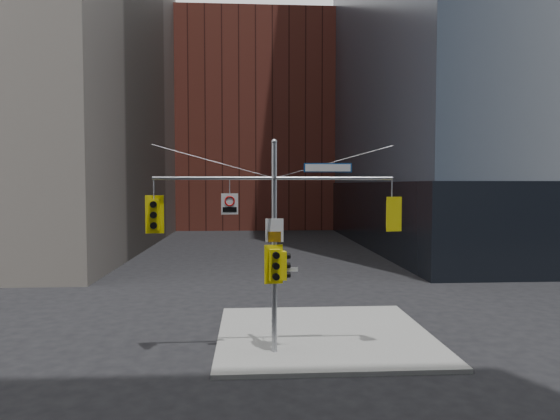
{
  "coord_description": "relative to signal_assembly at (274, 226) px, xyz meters",
  "views": [
    {
      "loc": [
        -0.83,
        -14.57,
        5.79
      ],
      "look_at": [
        0.19,
        2.0,
        4.94
      ],
      "focal_mm": 32.0,
      "sensor_mm": 36.0,
      "label": 1
    }
  ],
  "objects": [
    {
      "name": "regulatory_sign_arm",
      "position": [
        -1.48,
        -0.02,
        0.75
      ],
      "size": [
        0.56,
        0.11,
        0.7
      ],
      "rotation": [
        0.0,
        0.0,
        0.13
      ],
      "color": "silver",
      "rests_on": "ground"
    },
    {
      "name": "traffic_light_pole_front",
      "position": [
        -0.0,
        -0.27,
        -1.28
      ],
      "size": [
        0.62,
        0.55,
        1.31
      ],
      "rotation": [
        0.0,
        0.0,
        0.17
      ],
      "color": "#D7C60B",
      "rests_on": "ground"
    },
    {
      "name": "signal_assembly",
      "position": [
        0.0,
        0.0,
        0.0
      ],
      "size": [
        8.0,
        0.8,
        7.3
      ],
      "color": "gray",
      "rests_on": "ground"
    },
    {
      "name": "traffic_light_west_arm",
      "position": [
        -3.96,
        0.01,
        0.38
      ],
      "size": [
        0.61,
        0.5,
        1.27
      ],
      "rotation": [
        0.0,
        0.0,
        0.09
      ],
      "color": "#D7C60B",
      "rests_on": "ground"
    },
    {
      "name": "street_sign_blade",
      "position": [
        1.8,
        0.0,
        1.93
      ],
      "size": [
        1.62,
        0.05,
        0.31
      ],
      "rotation": [
        0.0,
        0.0,
        0.0
      ],
      "color": "navy",
      "rests_on": "ground"
    },
    {
      "name": "sidewalk_corner",
      "position": [
        2.0,
        2.01,
        -4.34
      ],
      "size": [
        8.0,
        8.0,
        0.15
      ],
      "primitive_type": "cube",
      "color": "gray",
      "rests_on": "ground"
    },
    {
      "name": "podium_ne",
      "position": [
        28.0,
        30.01,
        -1.42
      ],
      "size": [
        36.4,
        36.4,
        6.0
      ],
      "primitive_type": "cube",
      "color": "black",
      "rests_on": "ground"
    },
    {
      "name": "street_blade_ns",
      "position": [
        0.0,
        0.46,
        -1.55
      ],
      "size": [
        0.08,
        0.74,
        0.15
      ],
      "rotation": [
        0.0,
        0.0,
        0.08
      ],
      "color": "#145926",
      "rests_on": "ground"
    },
    {
      "name": "brick_midrise",
      "position": [
        0.0,
        56.01,
        9.58
      ],
      "size": [
        26.0,
        20.0,
        28.0
      ],
      "primitive_type": "cube",
      "color": "maroon",
      "rests_on": "ground"
    },
    {
      "name": "ground",
      "position": [
        0.0,
        -1.99,
        -4.42
      ],
      "size": [
        160.0,
        160.0,
        0.0
      ],
      "primitive_type": "plane",
      "color": "black",
      "rests_on": "ground"
    },
    {
      "name": "traffic_light_east_arm",
      "position": [
        3.98,
        0.0,
        0.38
      ],
      "size": [
        0.55,
        0.5,
        1.16
      ],
      "rotation": [
        0.0,
        0.0,
        3.36
      ],
      "color": "#D7C60B",
      "rests_on": "ground"
    },
    {
      "name": "traffic_light_pole_side",
      "position": [
        0.32,
        0.01,
        -1.35
      ],
      "size": [
        0.4,
        0.34,
        0.96
      ],
      "rotation": [
        0.0,
        0.0,
        1.73
      ],
      "color": "#D7C60B",
      "rests_on": "ground"
    },
    {
      "name": "regulatory_sign_pole",
      "position": [
        0.0,
        -0.11,
        -0.16
      ],
      "size": [
        0.6,
        0.06,
        0.78
      ],
      "rotation": [
        0.0,
        0.0,
        0.04
      ],
      "color": "silver",
      "rests_on": "ground"
    },
    {
      "name": "street_blade_ew",
      "position": [
        0.45,
        0.01,
        -1.48
      ],
      "size": [
        0.69,
        0.06,
        0.14
      ],
      "rotation": [
        0.0,
        0.0,
        -0.04
      ],
      "color": "silver",
      "rests_on": "ground"
    }
  ]
}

